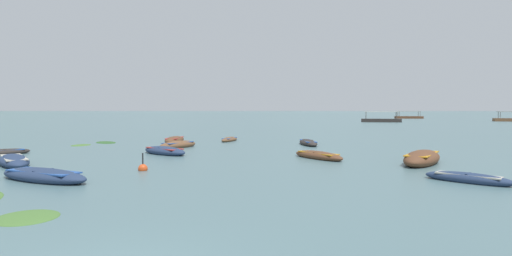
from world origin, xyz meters
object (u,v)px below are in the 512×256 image
object	(u,v)px
rowboat_5	(468,178)
ferry_0	(381,120)
rowboat_1	(422,158)
rowboat_10	(3,153)
rowboat_9	(230,139)
ferry_2	(409,117)
rowboat_6	(164,151)
rowboat_7	(318,156)
rowboat_2	(43,176)
rowboat_4	(178,145)
rowboat_3	(308,143)
rowboat_0	(175,140)
rowboat_8	(14,161)
mooring_buoy	(143,168)

from	to	relation	value
rowboat_5	ferry_0	bearing A→B (deg)	74.29
rowboat_1	rowboat_10	world-z (taller)	rowboat_1
rowboat_5	rowboat_9	distance (m)	21.77
ferry_2	rowboat_6	bearing A→B (deg)	-118.66
rowboat_7	rowboat_10	xyz separation A→B (m)	(-18.56, 1.88, -0.02)
rowboat_7	ferry_0	size ratio (longest dim) A/B	0.41
rowboat_2	ferry_2	xyz separation A→B (m)	(57.07, 108.64, 0.26)
rowboat_4	rowboat_9	distance (m)	6.72
rowboat_1	ferry_2	size ratio (longest dim) A/B	0.53
rowboat_1	rowboat_3	distance (m)	11.41
rowboat_0	rowboat_5	bearing A→B (deg)	-51.61
rowboat_10	rowboat_0	bearing A→B (deg)	48.16
rowboat_1	rowboat_6	size ratio (longest dim) A/B	1.27
rowboat_4	rowboat_8	bearing A→B (deg)	-126.22
rowboat_0	ferry_2	xyz separation A→B (m)	(55.70, 90.71, 0.26)
rowboat_7	rowboat_5	bearing A→B (deg)	-58.50
rowboat_2	rowboat_1	bearing A→B (deg)	15.83
rowboat_6	ferry_2	bearing A→B (deg)	61.34
rowboat_1	rowboat_4	distance (m)	16.16
rowboat_3	rowboat_6	size ratio (longest dim) A/B	1.17
rowboat_1	mooring_buoy	bearing A→B (deg)	-170.59
rowboat_7	rowboat_9	world-z (taller)	rowboat_7
rowboat_1	rowboat_0	bearing A→B (deg)	138.60
rowboat_6	rowboat_9	bearing A→B (deg)	71.38
rowboat_5	rowboat_8	world-z (taller)	rowboat_8
mooring_buoy	rowboat_7	bearing A→B (deg)	26.70
rowboat_9	ferry_0	size ratio (longest dim) A/B	0.36
rowboat_2	rowboat_4	xyz separation A→B (m)	(2.60, 13.03, 0.01)
rowboat_6	rowboat_7	xyz separation A→B (m)	(8.99, -2.23, -0.02)
mooring_buoy	rowboat_2	bearing A→B (deg)	-141.59
ferry_0	mooring_buoy	size ratio (longest dim) A/B	9.80
rowboat_6	ferry_0	distance (m)	71.65
rowboat_4	ferry_0	world-z (taller)	ferry_0
rowboat_6	rowboat_1	bearing A→B (deg)	-17.15
rowboat_9	rowboat_10	distance (m)	16.52
rowboat_0	rowboat_10	distance (m)	12.55
rowboat_5	rowboat_8	bearing A→B (deg)	166.34
rowboat_4	rowboat_6	xyz separation A→B (m)	(-0.04, -4.09, -0.01)
rowboat_1	rowboat_7	size ratio (longest dim) A/B	1.25
rowboat_8	rowboat_10	world-z (taller)	rowboat_8
rowboat_3	ferry_0	size ratio (longest dim) A/B	0.47
rowboat_3	rowboat_8	xyz separation A→B (m)	(-15.96, -10.92, 0.03)
ferry_0	rowboat_5	bearing A→B (deg)	-105.71
rowboat_7	rowboat_8	size ratio (longest dim) A/B	0.86
rowboat_2	rowboat_4	world-z (taller)	rowboat_4
rowboat_9	rowboat_10	xyz separation A→B (m)	(-12.92, -10.29, -0.00)
rowboat_2	rowboat_4	bearing A→B (deg)	78.69
ferry_0	ferry_2	bearing A→B (deg)	60.43
rowboat_3	rowboat_7	world-z (taller)	rowboat_7
rowboat_1	rowboat_5	world-z (taller)	rowboat_1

